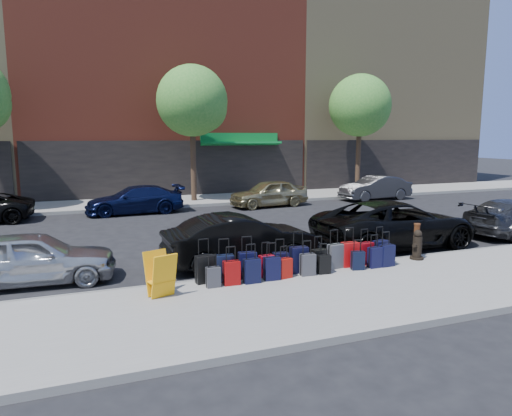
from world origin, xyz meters
name	(u,v)px	position (x,y,z in m)	size (l,w,h in m)	color
ground	(241,239)	(0.00, 0.00, 0.00)	(120.00, 120.00, 0.00)	black
sidewalk_near	(334,296)	(0.00, -6.50, 0.07)	(60.00, 4.00, 0.15)	gray
sidewalk_far	(183,201)	(0.00, 10.00, 0.07)	(60.00, 4.00, 0.15)	gray
curb_near	(295,272)	(0.00, -4.48, 0.07)	(60.00, 0.08, 0.15)	gray
curb_far	(191,206)	(0.00, 7.98, 0.07)	(60.00, 0.08, 0.15)	gray
building_center	(156,43)	(0.00, 17.99, 9.98)	(17.00, 12.85, 20.00)	maroon
building_right	(355,70)	(16.00, 17.99, 8.98)	(15.00, 12.12, 18.00)	#8F7E58
tree_center	(195,103)	(0.64, 9.50, 5.41)	(3.80, 3.80, 7.27)	black
tree_right	(362,107)	(11.14, 9.50, 5.41)	(3.80, 3.80, 7.27)	black
suitcase_front_0	(205,269)	(-2.52, -4.76, 0.49)	(0.46, 0.29, 1.07)	black
suitcase_front_1	(225,268)	(-2.06, -4.84, 0.48)	(0.46, 0.28, 1.05)	black
suitcase_front_2	(247,265)	(-1.44, -4.76, 0.48)	(0.45, 0.28, 1.04)	black
suitcase_front_3	(267,266)	(-0.96, -4.83, 0.42)	(0.38, 0.23, 0.88)	maroon
suitcase_front_4	(280,263)	(-0.56, -4.78, 0.44)	(0.40, 0.26, 0.91)	black
suitcase_front_5	(299,260)	(-0.05, -4.80, 0.49)	(0.45, 0.26, 1.08)	black
suitcase_front_6	(319,260)	(0.52, -4.83, 0.44)	(0.40, 0.25, 0.91)	black
suitcase_front_7	(335,256)	(1.03, -4.77, 0.47)	(0.46, 0.30, 1.04)	#424348
suitcase_front_8	(350,254)	(1.48, -4.79, 0.48)	(0.46, 0.27, 1.07)	#AD0B0D
suitcase_front_9	(365,254)	(1.97, -4.78, 0.46)	(0.43, 0.27, 0.99)	maroon
suitcase_front_10	(381,251)	(2.48, -4.76, 0.47)	(0.45, 0.30, 1.02)	black
suitcase_back_0	(213,277)	(-2.43, -5.14, 0.39)	(0.32, 0.19, 0.77)	#36363A
suitcase_back_1	(232,273)	(-1.97, -5.12, 0.44)	(0.39, 0.24, 0.92)	maroon
suitcase_back_2	(252,271)	(-1.48, -5.16, 0.44)	(0.40, 0.23, 0.94)	black
suitcase_back_3	(272,268)	(-0.94, -5.12, 0.44)	(0.40, 0.24, 0.92)	black
suitcase_back_4	(285,268)	(-0.58, -5.09, 0.40)	(0.37, 0.26, 0.81)	#A4120A
suitcase_back_5	(308,265)	(0.05, -5.09, 0.43)	(0.39, 0.24, 0.89)	#38373C
suitcase_back_6	(324,264)	(0.50, -5.12, 0.39)	(0.34, 0.22, 0.78)	black
suitcase_back_8	(358,260)	(1.51, -5.11, 0.40)	(0.37, 0.25, 0.80)	black
suitcase_back_9	(375,257)	(2.06, -5.11, 0.43)	(0.38, 0.23, 0.89)	black
suitcase_back_10	(387,255)	(2.43, -5.11, 0.45)	(0.41, 0.25, 0.95)	black
fire_hydrant	(417,246)	(3.69, -4.81, 0.54)	(0.43, 0.38, 0.85)	black
bollard	(416,240)	(3.75, -4.69, 0.67)	(0.19, 0.19, 1.01)	#38190C
display_rack	(161,275)	(-3.66, -5.32, 0.63)	(0.70, 0.74, 0.98)	#FBA70D
car_near_0	(33,258)	(-6.41, -2.92, 0.67)	(1.57, 3.91, 1.33)	silver
car_near_1	(241,240)	(-1.04, -3.11, 0.72)	(1.53, 4.39, 1.45)	black
car_near_2	(395,224)	(4.44, -2.84, 0.77)	(2.56, 5.54, 1.54)	black
car_far_1	(135,200)	(-2.93, 7.04, 0.66)	(1.84, 4.53, 1.32)	#0C1236
car_far_2	(269,193)	(3.86, 6.81, 0.70)	(1.66, 4.13, 1.41)	#9D9060
car_far_3	(375,188)	(10.59, 7.01, 0.70)	(1.47, 4.23, 1.39)	#353538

